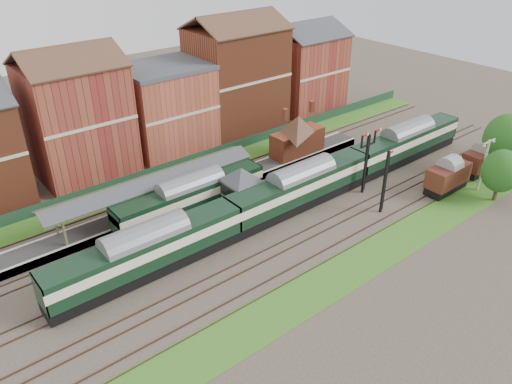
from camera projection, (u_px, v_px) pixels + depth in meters
ground at (279, 216)px, 58.86m from camera, size 160.00×160.00×0.00m
grass_back at (203, 168)px, 69.64m from camera, size 90.00×4.50×0.06m
grass_front at (357, 264)px, 50.75m from camera, size 90.00×5.00×0.06m
fence at (195, 158)px, 70.64m from camera, size 90.00×0.12×1.50m
platform at (198, 193)px, 62.45m from camera, size 55.00×3.40×1.00m
signal_box at (242, 190)px, 57.83m from camera, size 5.40×5.40×6.00m
brick_hut at (292, 184)px, 63.21m from camera, size 3.20×2.64×2.94m
station_building at (298, 134)px, 70.07m from camera, size 8.10×8.10×5.90m
canopy at (152, 179)px, 57.14m from camera, size 26.00×3.89×4.08m
semaphore_bracket at (366, 159)px, 61.49m from camera, size 3.60×0.25×8.18m
semaphore_siding at (385, 181)px, 57.58m from camera, size 1.23×0.25×8.00m
yard_lamp at (484, 162)px, 62.30m from camera, size 2.60×0.22×7.00m
town_backdrop at (165, 104)px, 72.17m from camera, size 69.00×10.00×16.00m
dmu_train at (301, 186)px, 59.40m from camera, size 61.64×3.24×4.74m
platform_railcar at (191, 197)px, 57.66m from camera, size 19.07×3.00×4.39m
goods_van_a at (448, 176)px, 62.94m from camera, size 6.25×2.71×3.79m
goods_van_b at (481, 160)px, 67.38m from camera, size 5.93×2.57×3.60m
goods_van_c at (504, 148)px, 70.88m from camera, size 5.44×2.36×3.30m
tree_near at (507, 140)px, 65.30m from camera, size 6.02×6.02×8.70m
tree_far at (501, 171)px, 59.97m from camera, size 4.64×4.64×6.77m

